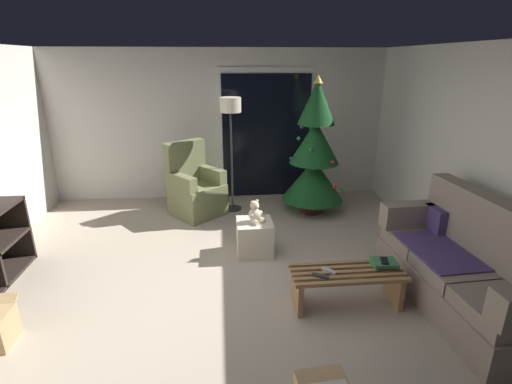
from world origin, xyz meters
The scene contains 16 objects.
ground_plane centered at (0.00, 0.00, 0.00)m, with size 7.00×7.00×0.00m, color #B2A38E.
wall_back centered at (0.00, 3.06, 1.25)m, with size 5.72×0.12×2.50m, color silver.
wall_right centered at (2.86, 0.00, 1.25)m, with size 0.12×6.00×2.50m, color silver.
patio_door_frame centered at (0.79, 2.99, 1.10)m, with size 1.60×0.02×2.20m, color silver.
patio_door_glass centered at (0.79, 2.97, 1.05)m, with size 1.50×0.02×2.10m, color black.
couch centered at (2.32, -0.47, 0.40)m, with size 0.88×1.98×1.08m.
coffee_table centered at (1.19, -0.35, 0.25)m, with size 1.10×0.40×0.38m.
remote_silver centered at (1.01, -0.34, 0.39)m, with size 0.04×0.16×0.02m, color #ADADB2.
remote_graphite centered at (0.90, -0.42, 0.39)m, with size 0.04×0.16×0.02m, color #333338.
book_stack centered at (1.58, -0.29, 0.41)m, with size 0.26×0.22×0.06m.
cell_phone centered at (1.57, -0.30, 0.44)m, with size 0.07×0.14×0.01m, color black.
christmas_tree centered at (1.43, 2.09, 0.93)m, with size 0.95×0.95×2.11m.
armchair centered at (-0.42, 2.19, 0.40)m, with size 0.96×0.97×1.13m.
floor_lamp centered at (0.17, 2.32, 1.51)m, with size 0.32×0.32×1.78m.
ottoman centered at (0.39, 0.82, 0.21)m, with size 0.44×0.44×0.42m, color beige.
teddy_bear_cream centered at (0.40, 0.81, 0.54)m, with size 0.21×0.22×0.29m.
Camera 1 is at (0.01, -3.47, 2.31)m, focal length 26.70 mm.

